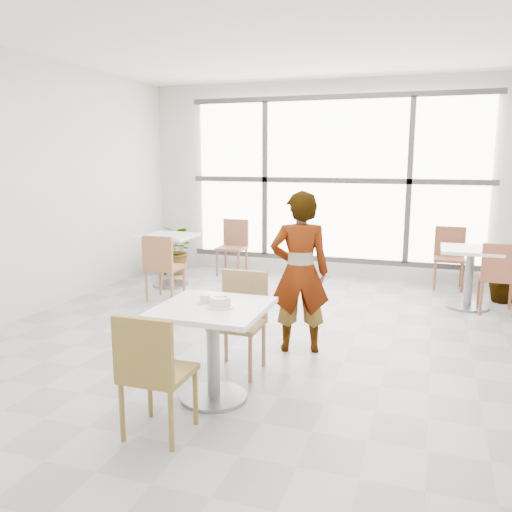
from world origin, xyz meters
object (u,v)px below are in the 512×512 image
(main_table, at_px, (213,335))
(oatmeal_bowl, at_px, (220,302))
(chair_near, at_px, (152,368))
(bg_chair_left_near, at_px, (162,263))
(chair_far, at_px, (241,314))
(person, at_px, (300,273))
(bg_table_right, at_px, (470,269))
(bg_chair_left_far, at_px, (234,243))
(coffee_cup, at_px, (205,299))
(plant_left, at_px, (176,250))
(bg_chair_right_near, at_px, (499,273))
(plant_right, at_px, (504,278))
(bg_table_left, at_px, (169,253))
(bg_chair_right_far, at_px, (449,253))

(main_table, relative_size, oatmeal_bowl, 3.81)
(main_table, distance_m, chair_near, 0.69)
(chair_near, bearing_deg, bg_chair_left_near, -62.41)
(chair_far, bearing_deg, bg_chair_left_near, 134.60)
(chair_far, xyz_separation_m, person, (0.38, 0.60, 0.27))
(bg_table_right, distance_m, bg_chair_left_far, 3.56)
(chair_near, xyz_separation_m, coffee_cup, (0.06, 0.72, 0.28))
(bg_chair_left_far, xyz_separation_m, plant_left, (-0.88, -0.30, -0.10))
(chair_near, relative_size, chair_far, 1.00)
(chair_near, distance_m, coffee_cup, 0.78)
(chair_near, bearing_deg, plant_left, -64.45)
(bg_chair_right_near, bearing_deg, bg_chair_left_far, -15.90)
(bg_table_right, bearing_deg, bg_chair_right_near, -34.58)
(bg_table_right, bearing_deg, plant_right, 42.78)
(person, bearing_deg, bg_table_left, -56.31)
(oatmeal_bowl, height_order, plant_right, oatmeal_bowl)
(oatmeal_bowl, xyz_separation_m, person, (0.30, 1.24, -0.02))
(chair_near, relative_size, plant_left, 1.10)
(bg_table_left, distance_m, bg_table_right, 4.06)
(main_table, relative_size, plant_left, 1.01)
(oatmeal_bowl, xyz_separation_m, bg_chair_right_far, (1.73, 4.36, -0.29))
(bg_chair_right_near, height_order, bg_chair_right_far, same)
(main_table, bearing_deg, plant_left, 120.84)
(coffee_cup, relative_size, person, 0.10)
(chair_near, bearing_deg, person, -105.18)
(main_table, xyz_separation_m, bg_chair_left_near, (-1.74, 2.38, -0.02))
(coffee_cup, bearing_deg, bg_chair_right_far, 66.40)
(bg_chair_left_near, bearing_deg, main_table, 126.12)
(chair_near, xyz_separation_m, bg_chair_left_far, (-1.30, 4.87, 0.00))
(chair_far, xyz_separation_m, bg_chair_left_far, (-1.44, 3.57, 0.00))
(bg_chair_left_near, bearing_deg, chair_far, 134.60)
(bg_table_right, relative_size, plant_right, 1.17)
(coffee_cup, height_order, bg_chair_right_near, bg_chair_right_near)
(bg_chair_left_near, relative_size, bg_chair_right_far, 1.00)
(plant_left, relative_size, plant_right, 1.23)
(bg_table_left, xyz_separation_m, plant_right, (4.50, 0.58, -0.17))
(bg_table_right, xyz_separation_m, plant_right, (0.45, 0.41, -0.17))
(bg_table_left, height_order, plant_right, bg_table_left)
(oatmeal_bowl, height_order, bg_table_left, oatmeal_bowl)
(main_table, xyz_separation_m, oatmeal_bowl, (0.07, -0.02, 0.27))
(oatmeal_bowl, relative_size, person, 0.14)
(bg_chair_right_near, bearing_deg, plant_right, -102.34)
(oatmeal_bowl, bearing_deg, person, 76.41)
(person, bearing_deg, coffee_cup, 51.47)
(chair_near, distance_m, bg_chair_left_far, 5.04)
(plant_left, bearing_deg, bg_chair_right_near, -9.43)
(oatmeal_bowl, distance_m, bg_chair_left_near, 3.02)
(coffee_cup, height_order, bg_table_right, coffee_cup)
(person, distance_m, bg_table_right, 2.69)
(bg_table_left, bearing_deg, oatmeal_bowl, -56.39)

